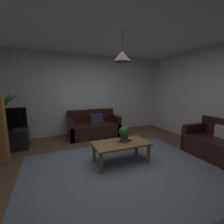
{
  "coord_description": "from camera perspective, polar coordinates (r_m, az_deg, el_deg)",
  "views": [
    {
      "loc": [
        -1.17,
        -2.53,
        1.56
      ],
      "look_at": [
        0.0,
        0.3,
        1.05
      ],
      "focal_mm": 24.37,
      "sensor_mm": 36.0,
      "label": 1
    }
  ],
  "objects": [
    {
      "name": "tv_stand",
      "position": [
        4.6,
        -34.39,
        -8.81
      ],
      "size": [
        0.9,
        0.44,
        0.5
      ],
      "primitive_type": "cube",
      "color": "black",
      "rests_on": "ground"
    },
    {
      "name": "rug",
      "position": [
        3.04,
        3.87,
        -21.37
      ],
      "size": [
        3.54,
        2.76,
        0.01
      ],
      "primitive_type": "cube",
      "color": "slate",
      "rests_on": "ground"
    },
    {
      "name": "potted_plant_on_table",
      "position": [
        3.18,
        4.62,
        -8.15
      ],
      "size": [
        0.22,
        0.22,
        0.33
      ],
      "color": "#4C4C51",
      "rests_on": "coffee_table"
    },
    {
      "name": "wall_back",
      "position": [
        5.21,
        -9.51,
        6.43
      ],
      "size": [
        5.57,
        0.06,
        2.6
      ],
      "primitive_type": "cube",
      "color": "silver",
      "rests_on": "ground"
    },
    {
      "name": "remote_on_table_0",
      "position": [
        3.31,
        6.0,
        -10.35
      ],
      "size": [
        0.11,
        0.17,
        0.02
      ],
      "primitive_type": "cube",
      "rotation": [
        0.0,
        0.0,
        3.58
      ],
      "color": "black",
      "rests_on": "coffee_table"
    },
    {
      "name": "floor",
      "position": [
        3.2,
        2.18,
        -19.92
      ],
      "size": [
        5.45,
        5.02,
        0.02
      ],
      "primitive_type": "cube",
      "color": "brown",
      "rests_on": "ground"
    },
    {
      "name": "window_pane",
      "position": [
        5.19,
        -9.77,
        4.45
      ],
      "size": [
        1.49,
        0.01,
        0.94
      ],
      "primitive_type": "cube",
      "color": "white"
    },
    {
      "name": "book_on_table_0",
      "position": [
        3.19,
        1.29,
        -11.03
      ],
      "size": [
        0.14,
        0.11,
        0.03
      ],
      "primitive_type": "cube",
      "rotation": [
        0.0,
        0.0,
        0.03
      ],
      "color": "beige",
      "rests_on": "coffee_table"
    },
    {
      "name": "potted_palm_corner",
      "position": [
        4.99,
        -35.01,
        -3.14
      ],
      "size": [
        0.76,
        0.91,
        1.47
      ],
      "color": "brown",
      "rests_on": "ground"
    },
    {
      "name": "couch_right_side",
      "position": [
        4.15,
        36.57,
        -10.52
      ],
      "size": [
        0.8,
        1.53,
        0.82
      ],
      "rotation": [
        0.0,
        0.0,
        -1.57
      ],
      "color": "black",
      "rests_on": "ground"
    },
    {
      "name": "ceiling",
      "position": [
        2.98,
        2.54,
        30.04
      ],
      "size": [
        5.45,
        5.02,
        0.02
      ],
      "primitive_type": "cube",
      "color": "white"
    },
    {
      "name": "couch_under_window",
      "position": [
        4.92,
        -6.92,
        -5.78
      ],
      "size": [
        1.56,
        0.8,
        0.82
      ],
      "color": "black",
      "rests_on": "ground"
    },
    {
      "name": "tv",
      "position": [
        4.46,
        -35.08,
        -2.26
      ],
      "size": [
        0.91,
        0.16,
        0.56
      ],
      "color": "black",
      "rests_on": "tv_stand"
    },
    {
      "name": "book_on_table_1",
      "position": [
        3.19,
        1.51,
        -10.57
      ],
      "size": [
        0.18,
        0.13,
        0.02
      ],
      "primitive_type": "cube",
      "rotation": [
        0.0,
        0.0,
        -0.25
      ],
      "color": "#99663F",
      "rests_on": "coffee_table"
    },
    {
      "name": "coffee_table",
      "position": [
        3.2,
        3.49,
        -12.52
      ],
      "size": [
        1.15,
        0.59,
        0.43
      ],
      "color": "olive",
      "rests_on": "ground"
    },
    {
      "name": "wall_right",
      "position": [
        4.68,
        34.76,
        4.57
      ],
      "size": [
        0.06,
        5.02,
        2.6
      ],
      "primitive_type": "cube",
      "color": "silver",
      "rests_on": "ground"
    },
    {
      "name": "pendant_lamp",
      "position": [
        3.03,
        3.84,
        20.15
      ],
      "size": [
        0.34,
        0.34,
        0.57
      ],
      "color": "black"
    }
  ]
}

